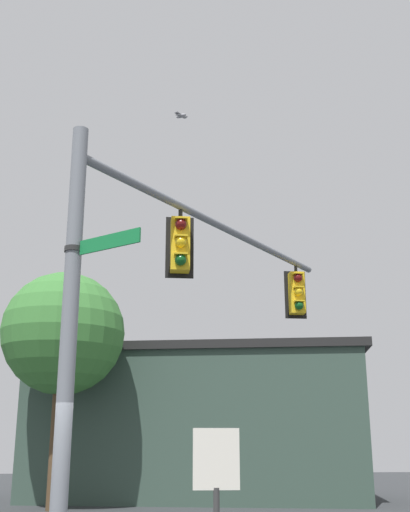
{
  "coord_description": "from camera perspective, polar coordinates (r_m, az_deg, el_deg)",
  "views": [
    {
      "loc": [
        -1.06,
        9.69,
        1.91
      ],
      "look_at": [
        -2.29,
        -2.76,
        5.56
      ],
      "focal_mm": 45.73,
      "sensor_mm": 36.0,
      "label": 1
    }
  ],
  "objects": [
    {
      "name": "historical_marker",
      "position": [
        8.74,
        1.0,
        -19.58
      ],
      "size": [
        0.6,
        0.08,
        2.13
      ],
      "color": "#333333",
      "rests_on": "ground"
    },
    {
      "name": "mast_arm",
      "position": [
        13.79,
        1.51,
        2.57
      ],
      "size": [
        5.53,
        6.6,
        0.16
      ],
      "primitive_type": "cylinder",
      "rotation": [
        0.0,
        1.57,
        4.02
      ],
      "color": "slate"
    },
    {
      "name": "storefront_building",
      "position": [
        25.52,
        -0.5,
        -14.44
      ],
      "size": [
        13.44,
        9.4,
        5.41
      ],
      "color": "#33473D",
      "rests_on": "ground"
    },
    {
      "name": "traffic_light_nearest_pole",
      "position": [
        12.36,
        -2.18,
        1.04
      ],
      "size": [
        0.54,
        0.49,
        1.31
      ],
      "color": "black"
    },
    {
      "name": "traffic_light_mid_inner",
      "position": [
        16.46,
        8.05,
        -3.21
      ],
      "size": [
        0.54,
        0.49,
        1.31
      ],
      "color": "black"
    },
    {
      "name": "tree_by_storefront",
      "position": [
        21.98,
        -12.29,
        -6.7
      ],
      "size": [
        4.0,
        4.0,
        7.46
      ],
      "color": "#4C3823",
      "rests_on": "ground"
    },
    {
      "name": "bird_flying",
      "position": [
        13.94,
        -2.1,
        12.16
      ],
      "size": [
        0.3,
        0.35,
        0.11
      ],
      "color": "gray"
    },
    {
      "name": "street_name_sign",
      "position": [
        9.9,
        -9.78,
        0.93
      ],
      "size": [
        1.16,
        1.0,
        0.22
      ],
      "color": "#147238"
    },
    {
      "name": "signal_pole",
      "position": [
        9.87,
        -11.85,
        -7.14
      ],
      "size": [
        0.25,
        0.25,
        6.83
      ],
      "primitive_type": "cylinder",
      "color": "slate",
      "rests_on": "ground"
    }
  ]
}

